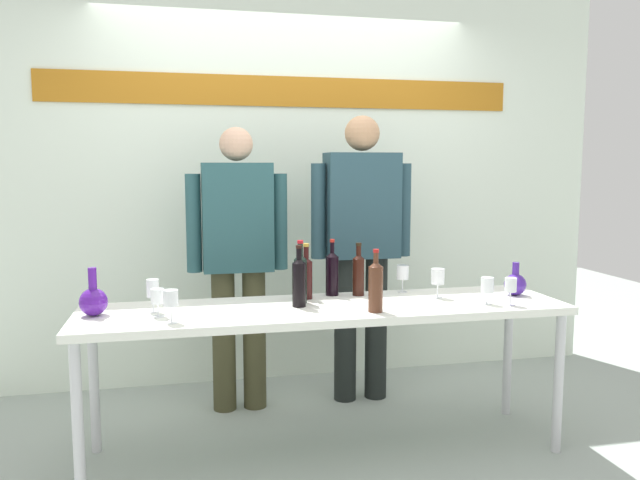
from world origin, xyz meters
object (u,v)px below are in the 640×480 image
wine_bottle_1 (332,272)px  decanter_blue_left (93,300)px  display_table (326,318)px  wine_bottle_0 (376,285)px  wine_glass_left_0 (171,299)px  wine_bottle_2 (300,276)px  wine_bottle_4 (299,280)px  wine_bottle_3 (306,276)px  presenter_right (361,237)px  presenter_left (238,251)px  wine_glass_right_0 (511,286)px  wine_glass_left_2 (153,289)px  wine_glass_right_3 (487,286)px  wine_glass_right_1 (403,273)px  wine_bottle_5 (358,273)px  wine_glass_right_2 (438,277)px  decanter_blue_right (515,284)px  wine_glass_left_1 (158,297)px

wine_bottle_1 → decanter_blue_left: bearing=-169.7°
display_table → wine_bottle_0: (0.20, -0.18, 0.19)m
wine_glass_left_0 → wine_bottle_2: bearing=24.0°
decanter_blue_left → wine_bottle_4: bearing=-0.9°
wine_bottle_3 → presenter_right: bearing=48.2°
presenter_left → wine_bottle_0: presenter_left is taller
display_table → wine_glass_right_0: bearing=-11.9°
wine_bottle_2 → wine_bottle_4: (-0.02, -0.09, -0.00)m
wine_glass_right_0 → wine_glass_left_2: bearing=172.4°
wine_bottle_0 → wine_glass_right_0: bearing=-1.0°
wine_bottle_2 → wine_bottle_4: size_ratio=1.04×
wine_bottle_4 → wine_glass_left_2: bearing=177.5°
presenter_left → wine_glass_right_3: 1.47m
wine_glass_right_1 → wine_bottle_3: bearing=-174.2°
wine_bottle_5 → decanter_blue_left: bearing=-172.2°
wine_glass_right_2 → wine_glass_right_3: 0.27m
wine_glass_left_2 → wine_glass_right_3: 1.68m
decanter_blue_right → wine_glass_right_3: bearing=-146.3°
wine_bottle_3 → wine_glass_right_0: bearing=-21.2°
wine_bottle_5 → wine_glass_left_2: size_ratio=1.80×
wine_bottle_0 → wine_bottle_1: (-0.11, 0.43, -0.00)m
wine_bottle_1 → wine_glass_left_0: 0.96m
decanter_blue_right → wine_glass_left_2: bearing=179.5°
decanter_blue_right → wine_glass_right_0: bearing=-124.7°
wine_bottle_2 → wine_bottle_5: 0.36m
wine_glass_left_0 → presenter_right: bearing=37.6°
display_table → wine_bottle_2: 0.25m
decanter_blue_right → wine_glass_right_0: (-0.15, -0.22, 0.04)m
wine_glass_left_0 → wine_glass_left_2: size_ratio=0.94×
wine_bottle_1 → presenter_left: bearing=136.8°
wine_bottle_0 → wine_bottle_4: wine_bottle_4 is taller
decanter_blue_right → wine_glass_right_0: size_ratio=1.28×
presenter_left → wine_glass_right_1: bearing=-27.0°
wine_bottle_1 → wine_glass_left_1: 0.97m
wine_glass_right_1 → wine_glass_right_3: 0.50m
wine_bottle_4 → wine_glass_right_2: wine_bottle_4 is taller
wine_glass_left_1 → wine_glass_right_3: size_ratio=0.96×
wine_bottle_1 → wine_glass_right_3: (0.73, -0.39, -0.03)m
wine_glass_left_1 → wine_bottle_4: bearing=5.9°
wine_bottle_3 → wine_bottle_4: bearing=-112.1°
wine_bottle_0 → wine_bottle_2: size_ratio=0.94×
wine_bottle_0 → wine_glass_left_1: (-1.03, 0.12, -0.04)m
decanter_blue_left → wine_glass_right_1: (1.63, 0.22, 0.04)m
wine_bottle_4 → wine_glass_right_2: (0.77, 0.05, -0.02)m
decanter_blue_right → presenter_left: size_ratio=0.11×
decanter_blue_right → wine_bottle_0: wine_bottle_0 is taller
wine_bottle_2 → wine_glass_right_1: bearing=13.4°
decanter_blue_left → wine_glass_right_2: (1.76, 0.03, 0.04)m
wine_bottle_4 → wine_glass_left_0: size_ratio=2.07×
display_table → wine_glass_left_1: wine_glass_left_1 is taller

